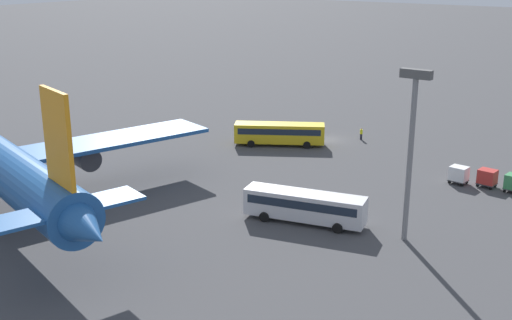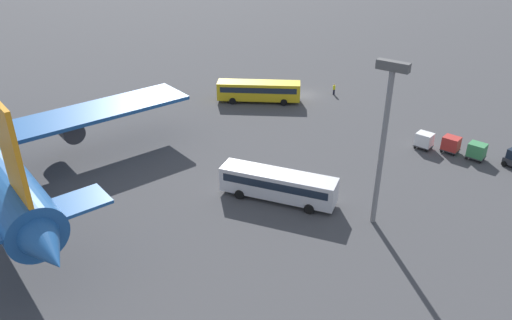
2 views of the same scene
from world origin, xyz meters
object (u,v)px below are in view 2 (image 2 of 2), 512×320
at_px(shuttle_bus_near, 259,90).
at_px(worker_person, 334,89).
at_px(cargo_cart_green, 477,150).
at_px(cargo_cart_white, 424,140).
at_px(shuttle_bus_far, 278,184).
at_px(cargo_cart_red, 451,144).

height_order(shuttle_bus_near, worker_person, shuttle_bus_near).
distance_m(worker_person, cargo_cart_green, 25.97).
relative_size(cargo_cart_green, cargo_cart_white, 1.00).
distance_m(shuttle_bus_near, cargo_cart_white, 25.95).
xyz_separation_m(shuttle_bus_far, cargo_cart_white, (-8.50, -20.24, -0.67)).
distance_m(shuttle_bus_near, cargo_cart_green, 31.98).
relative_size(cargo_cart_red, cargo_cart_white, 1.00).
distance_m(shuttle_bus_far, cargo_cart_green, 25.49).
bearing_deg(cargo_cart_red, shuttle_bus_far, 61.25).
distance_m(shuttle_bus_near, cargo_cart_red, 28.95).
height_order(shuttle_bus_near, cargo_cart_white, shuttle_bus_near).
relative_size(worker_person, cargo_cart_red, 0.81).
relative_size(shuttle_bus_near, shuttle_bus_far, 0.98).
bearing_deg(cargo_cart_green, worker_person, -22.82).
xyz_separation_m(cargo_cart_red, cargo_cart_white, (3.03, 0.78, 0.00)).
distance_m(shuttle_bus_near, shuttle_bus_far, 27.82).
relative_size(cargo_cart_green, cargo_cart_red, 1.00).
relative_size(shuttle_bus_far, cargo_cart_green, 5.73).
distance_m(shuttle_bus_far, cargo_cart_red, 23.97).
bearing_deg(shuttle_bus_near, cargo_cart_red, 147.73).
height_order(cargo_cart_green, cargo_cart_red, same).
xyz_separation_m(worker_person, cargo_cart_red, (-20.91, 9.97, 0.32)).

